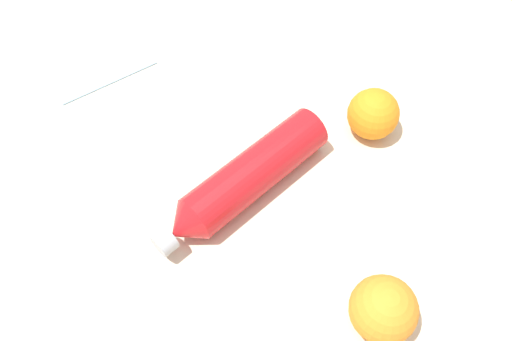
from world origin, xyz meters
TOP-DOWN VIEW (x-y plane):
  - ground_plane at (0.00, 0.00)m, footprint 2.40×2.40m
  - water_bottle at (0.05, 0.04)m, footprint 0.25×0.24m
  - orange_0 at (-0.15, -0.07)m, footprint 0.08×0.08m
  - orange_1 at (-0.12, 0.23)m, footprint 0.08×0.08m
  - folded_napkin at (0.33, -0.24)m, footprint 0.24×0.24m

SIDE VIEW (x-z plane):
  - ground_plane at x=0.00m, z-range 0.00..0.00m
  - folded_napkin at x=0.33m, z-range 0.00..0.01m
  - water_bottle at x=0.05m, z-range 0.00..0.07m
  - orange_0 at x=-0.15m, z-range 0.00..0.08m
  - orange_1 at x=-0.12m, z-range 0.00..0.08m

